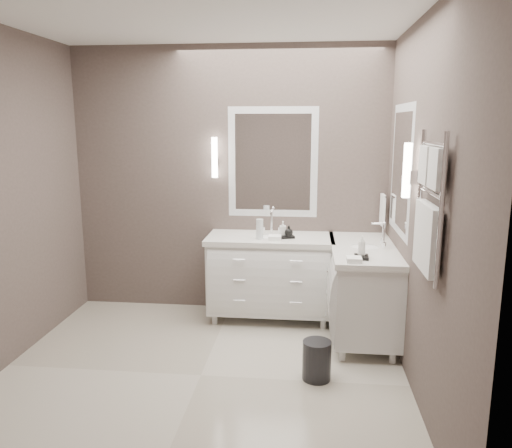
# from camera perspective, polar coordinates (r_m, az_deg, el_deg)

# --- Properties ---
(floor) EXTENTS (3.20, 3.00, 0.01)m
(floor) POSITION_cam_1_polar(r_m,az_deg,el_deg) (4.11, -6.32, -16.86)
(floor) COLOR beige
(floor) RESTS_ON ground
(ceiling) EXTENTS (3.20, 3.00, 0.01)m
(ceiling) POSITION_cam_1_polar(r_m,az_deg,el_deg) (3.70, -7.32, 23.31)
(ceiling) COLOR white
(ceiling) RESTS_ON wall_back
(wall_back) EXTENTS (3.20, 0.01, 2.70)m
(wall_back) POSITION_cam_1_polar(r_m,az_deg,el_deg) (5.13, -3.11, 4.86)
(wall_back) COLOR #514440
(wall_back) RESTS_ON floor
(wall_front) EXTENTS (3.20, 0.01, 2.70)m
(wall_front) POSITION_cam_1_polar(r_m,az_deg,el_deg) (2.26, -15.15, -4.17)
(wall_front) COLOR #514440
(wall_front) RESTS_ON floor
(wall_right) EXTENTS (0.01, 3.00, 2.70)m
(wall_right) POSITION_cam_1_polar(r_m,az_deg,el_deg) (3.67, 18.51, 1.60)
(wall_right) COLOR #514440
(wall_right) RESTS_ON floor
(vanity_back) EXTENTS (1.24, 0.59, 0.97)m
(vanity_back) POSITION_cam_1_polar(r_m,az_deg,el_deg) (4.98, 1.63, -5.50)
(vanity_back) COLOR white
(vanity_back) RESTS_ON floor
(vanity_right) EXTENTS (0.59, 1.24, 0.97)m
(vanity_right) POSITION_cam_1_polar(r_m,az_deg,el_deg) (4.69, 12.12, -6.86)
(vanity_right) COLOR white
(vanity_right) RESTS_ON floor
(mirror_back) EXTENTS (0.90, 0.02, 1.10)m
(mirror_back) POSITION_cam_1_polar(r_m,az_deg,el_deg) (5.04, 1.93, 7.04)
(mirror_back) COLOR white
(mirror_back) RESTS_ON wall_back
(mirror_right) EXTENTS (0.02, 0.90, 1.10)m
(mirror_right) POSITION_cam_1_polar(r_m,az_deg,el_deg) (4.42, 16.25, 5.95)
(mirror_right) COLOR white
(mirror_right) RESTS_ON wall_right
(sconce_back) EXTENTS (0.06, 0.06, 0.40)m
(sconce_back) POSITION_cam_1_polar(r_m,az_deg,el_deg) (5.05, -4.75, 7.50)
(sconce_back) COLOR white
(sconce_back) RESTS_ON wall_back
(sconce_right) EXTENTS (0.06, 0.06, 0.40)m
(sconce_right) POSITION_cam_1_polar(r_m,az_deg,el_deg) (3.83, 16.87, 5.77)
(sconce_right) COLOR white
(sconce_right) RESTS_ON wall_right
(towel_bar_corner) EXTENTS (0.03, 0.22, 0.30)m
(towel_bar_corner) POSITION_cam_1_polar(r_m,az_deg,el_deg) (5.01, 14.27, 1.66)
(towel_bar_corner) COLOR white
(towel_bar_corner) RESTS_ON wall_right
(towel_ladder) EXTENTS (0.06, 0.58, 0.90)m
(towel_ladder) POSITION_cam_1_polar(r_m,az_deg,el_deg) (3.26, 19.11, 1.14)
(towel_ladder) COLOR white
(towel_ladder) RESTS_ON wall_right
(waste_bin) EXTENTS (0.28, 0.28, 0.31)m
(waste_bin) POSITION_cam_1_polar(r_m,az_deg,el_deg) (3.99, 6.95, -15.20)
(waste_bin) COLOR black
(waste_bin) RESTS_ON floor
(amenity_tray_back) EXTENTS (0.18, 0.16, 0.02)m
(amenity_tray_back) POSITION_cam_1_polar(r_m,az_deg,el_deg) (4.83, 3.42, -1.44)
(amenity_tray_back) COLOR black
(amenity_tray_back) RESTS_ON vanity_back
(amenity_tray_right) EXTENTS (0.12, 0.16, 0.02)m
(amenity_tray_right) POSITION_cam_1_polar(r_m,az_deg,el_deg) (4.19, 11.95, -3.71)
(amenity_tray_right) COLOR black
(amenity_tray_right) RESTS_ON vanity_right
(water_bottle) EXTENTS (0.08, 0.08, 0.19)m
(water_bottle) POSITION_cam_1_polar(r_m,az_deg,el_deg) (4.75, 0.42, -0.59)
(water_bottle) COLOR silver
(water_bottle) RESTS_ON vanity_back
(soap_bottle_a) EXTENTS (0.07, 0.07, 0.13)m
(soap_bottle_a) POSITION_cam_1_polar(r_m,az_deg,el_deg) (4.84, 3.08, -0.47)
(soap_bottle_a) COLOR white
(soap_bottle_a) RESTS_ON amenity_tray_back
(soap_bottle_b) EXTENTS (0.10, 0.10, 0.10)m
(soap_bottle_b) POSITION_cam_1_polar(r_m,az_deg,el_deg) (4.79, 3.77, -0.79)
(soap_bottle_b) COLOR black
(soap_bottle_b) RESTS_ON amenity_tray_back
(soap_bottle_c) EXTENTS (0.09, 0.09, 0.17)m
(soap_bottle_c) POSITION_cam_1_polar(r_m,az_deg,el_deg) (4.17, 12.01, -2.44)
(soap_bottle_c) COLOR white
(soap_bottle_c) RESTS_ON amenity_tray_right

